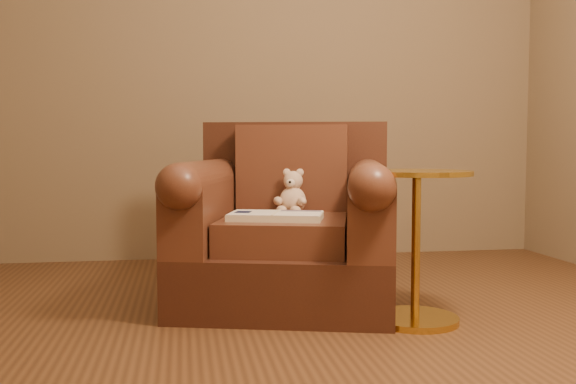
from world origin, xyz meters
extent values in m
plane|color=brown|center=(0.00, 0.00, 0.00)|extent=(4.00, 4.00, 0.00)
cube|color=#826D50|center=(0.00, 2.00, 1.35)|extent=(4.00, 0.02, 2.70)
cube|color=#412115|center=(0.03, 0.68, 0.14)|extent=(1.18, 1.14, 0.27)
cube|color=#412115|center=(0.14, 1.08, 0.57)|extent=(0.96, 0.35, 0.60)
cube|color=brown|center=(0.02, 0.63, 0.34)|extent=(0.72, 0.80, 0.15)
cube|color=brown|center=(0.10, 0.96, 0.63)|extent=(0.58, 0.30, 0.44)
cube|color=brown|center=(-0.36, 0.74, 0.43)|extent=(0.40, 0.85, 0.31)
cube|color=brown|center=(0.39, 0.53, 0.43)|extent=(0.40, 0.85, 0.31)
cylinder|color=brown|center=(-0.36, 0.74, 0.58)|extent=(0.40, 0.85, 0.19)
cylinder|color=brown|center=(0.39, 0.53, 0.58)|extent=(0.40, 0.85, 0.19)
ellipsoid|color=beige|center=(0.08, 0.81, 0.48)|extent=(0.13, 0.12, 0.14)
sphere|color=beige|center=(0.08, 0.82, 0.58)|extent=(0.10, 0.10, 0.10)
ellipsoid|color=beige|center=(0.06, 0.83, 0.62)|extent=(0.04, 0.02, 0.04)
ellipsoid|color=beige|center=(0.12, 0.81, 0.62)|extent=(0.04, 0.02, 0.04)
ellipsoid|color=beige|center=(0.06, 0.77, 0.57)|extent=(0.05, 0.03, 0.04)
sphere|color=black|center=(0.06, 0.76, 0.57)|extent=(0.01, 0.01, 0.01)
ellipsoid|color=beige|center=(0.00, 0.78, 0.48)|extent=(0.04, 0.09, 0.04)
ellipsoid|color=beige|center=(0.11, 0.73, 0.48)|extent=(0.04, 0.09, 0.04)
ellipsoid|color=beige|center=(0.02, 0.75, 0.44)|extent=(0.05, 0.09, 0.04)
ellipsoid|color=beige|center=(0.08, 0.72, 0.44)|extent=(0.05, 0.09, 0.04)
cube|color=beige|center=(-0.04, 0.54, 0.43)|extent=(0.46, 0.35, 0.03)
cube|color=white|center=(-0.14, 0.57, 0.45)|extent=(0.26, 0.29, 0.00)
cube|color=white|center=(0.06, 0.51, 0.45)|extent=(0.26, 0.29, 0.00)
cube|color=beige|center=(-0.04, 0.54, 0.45)|extent=(0.08, 0.24, 0.00)
cube|color=#0F1638|center=(-0.19, 0.58, 0.45)|extent=(0.09, 0.10, 0.00)
cube|color=slate|center=(0.08, 0.59, 0.45)|extent=(0.19, 0.10, 0.00)
cylinder|color=gold|center=(0.51, 0.26, 0.01)|extent=(0.37, 0.37, 0.03)
cylinder|color=gold|center=(0.51, 0.26, 0.32)|extent=(0.04, 0.04, 0.60)
cylinder|color=gold|center=(0.51, 0.26, 0.63)|extent=(0.46, 0.46, 0.02)
cylinder|color=gold|center=(0.51, 0.26, 0.62)|extent=(0.04, 0.04, 0.02)
camera|label=1|loc=(-0.46, -2.28, 0.74)|focal=40.00mm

